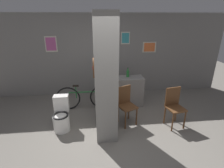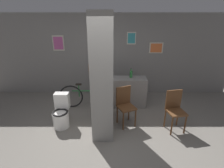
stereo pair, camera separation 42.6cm
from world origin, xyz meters
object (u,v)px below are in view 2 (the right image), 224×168
(bicycle, at_px, (88,96))
(toilet, at_px, (61,113))
(bottle_tall, at_px, (131,74))
(chair_by_doorway, at_px, (175,108))
(chair_near_pillar, at_px, (125,104))

(bicycle, bearing_deg, toilet, -120.05)
(toilet, xyz_separation_m, bottle_tall, (1.76, 1.07, 0.64))
(chair_by_doorway, bearing_deg, bottle_tall, 116.20)
(toilet, distance_m, bicycle, 1.04)
(bicycle, relative_size, bottle_tall, 5.75)
(chair_near_pillar, height_order, bicycle, chair_near_pillar)
(chair_near_pillar, relative_size, chair_by_doorway, 1.00)
(chair_near_pillar, bearing_deg, bottle_tall, 53.26)
(chair_by_doorway, xyz_separation_m, bottle_tall, (-0.90, 1.20, 0.44))
(chair_by_doorway, bearing_deg, bicycle, 143.65)
(toilet, height_order, bottle_tall, bottle_tall)
(toilet, xyz_separation_m, chair_by_doorway, (2.66, -0.13, 0.20))
(toilet, distance_m, chair_by_doorway, 2.67)
(bicycle, xyz_separation_m, bottle_tall, (1.24, 0.17, 0.61))
(toilet, relative_size, chair_by_doorway, 0.82)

